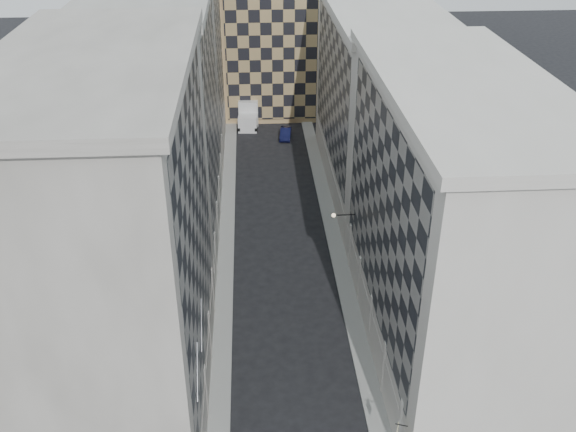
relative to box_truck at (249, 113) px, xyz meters
name	(u,v)px	position (x,y,z in m)	size (l,w,h in m)	color
sidewalk_west	(226,243)	(-2.47, -31.08, -1.46)	(1.50, 100.00, 0.15)	gray
sidewalk_east	(335,239)	(8.03, -31.08, -1.46)	(1.50, 100.00, 0.15)	gray
bldg_left_a	(118,248)	(-8.11, -50.08, 10.29)	(10.80, 22.80, 23.70)	gray
bldg_left_b	(159,123)	(-8.10, -28.08, 9.79)	(10.80, 22.80, 22.70)	gray
bldg_left_c	(180,60)	(-8.10, -6.08, 9.29)	(10.80, 22.80, 21.70)	gray
bldg_right_a	(447,225)	(13.65, -46.08, 8.79)	(10.80, 26.80, 20.70)	beige
bldg_right_b	(376,100)	(13.67, -19.08, 8.31)	(10.80, 28.80, 19.70)	beige
tan_block	(281,42)	(4.78, 6.82, 7.90)	(16.80, 14.80, 18.80)	tan
flagpoles_left	(199,347)	(-3.12, -55.08, 6.46)	(0.10, 6.33, 2.33)	gray
bracket_lamp	(336,215)	(7.15, -37.08, 4.66)	(1.98, 0.36, 0.36)	black
box_truck	(249,113)	(0.00, 0.00, 0.00)	(3.06, 6.60, 3.53)	silver
dark_car	(286,133)	(4.75, -5.34, -0.88)	(1.39, 3.99, 1.31)	black
shop_sign	(398,429)	(8.20, -58.08, 2.30)	(0.69, 0.61, 0.70)	black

